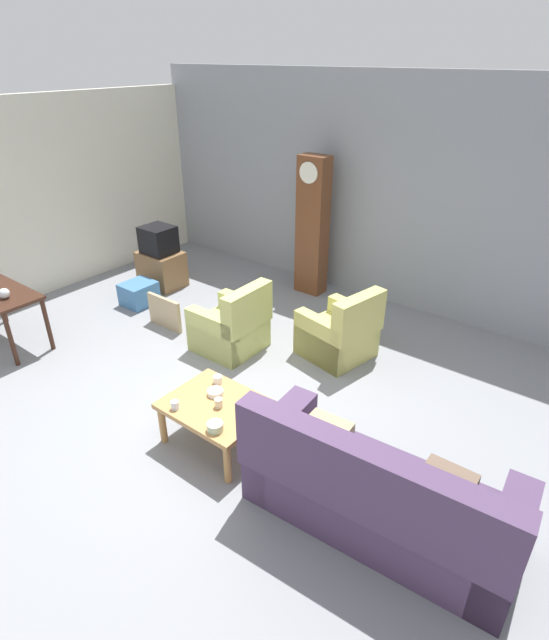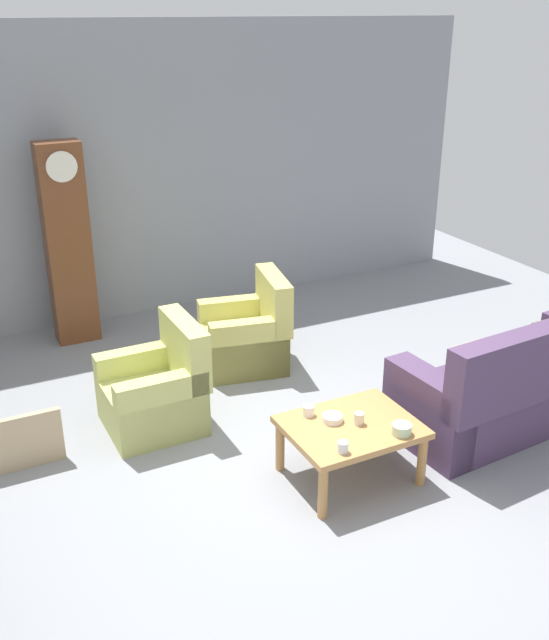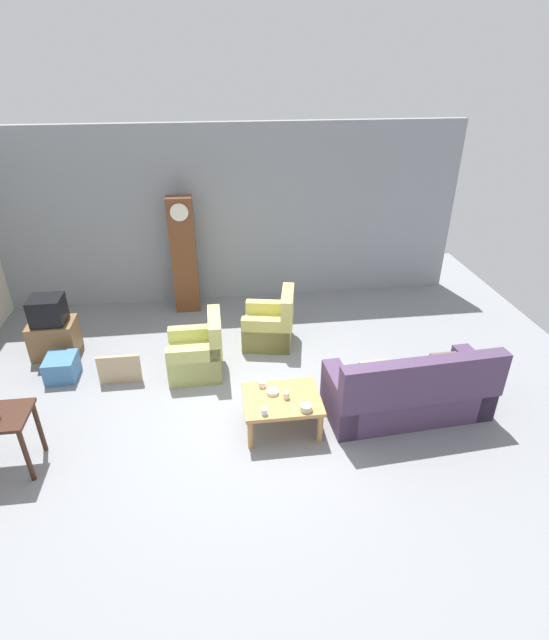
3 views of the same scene
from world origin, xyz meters
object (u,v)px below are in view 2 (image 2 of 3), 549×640
(couch_floral, at_px, (517,386))
(cup_white_porcelain, at_px, (308,411))
(bowl_white_stacked, at_px, (332,418))
(cup_cream_tall, at_px, (359,418))
(coffee_table_wood, at_px, (351,432))
(grandfather_clock, at_px, (68,245))
(armchair_olive_far, at_px, (247,336))
(framed_picture_leaning, at_px, (23,442))
(armchair_olive_near, at_px, (157,393))
(bowl_shallow_green, at_px, (402,429))
(cup_blue_rimmed, at_px, (343,447))

(couch_floral, height_order, cup_white_porcelain, couch_floral)
(bowl_white_stacked, bearing_deg, cup_cream_tall, -37.10)
(coffee_table_wood, xyz_separation_m, cup_white_porcelain, (-0.22, 0.26, 0.11))
(grandfather_clock, bearing_deg, coffee_table_wood, -70.00)
(coffee_table_wood, bearing_deg, bowl_white_stacked, 136.69)
(armchair_olive_far, distance_m, framed_picture_leaning, 2.43)
(armchair_olive_near, xyz_separation_m, bowl_shallow_green, (1.30, -1.65, 0.19))
(cup_cream_tall, bearing_deg, bowl_white_stacked, 142.90)
(grandfather_clock, bearing_deg, bowl_white_stacked, -71.03)
(cup_white_porcelain, distance_m, bowl_shallow_green, 0.71)
(coffee_table_wood, xyz_separation_m, cup_cream_tall, (0.05, -0.02, 0.11))
(couch_floral, relative_size, armchair_olive_far, 2.33)
(armchair_olive_near, xyz_separation_m, armchair_olive_far, (1.16, 0.69, 0.00))
(framed_picture_leaning, bearing_deg, armchair_olive_far, 20.05)
(couch_floral, bearing_deg, bowl_shallow_green, -167.84)
(bowl_white_stacked, bearing_deg, cup_blue_rimmed, -110.93)
(grandfather_clock, height_order, cup_cream_tall, grandfather_clock)
(framed_picture_leaning, bearing_deg, coffee_table_wood, -29.65)
(couch_floral, distance_m, armchair_olive_far, 2.57)
(armchair_olive_far, height_order, bowl_shallow_green, armchair_olive_far)
(cup_cream_tall, height_order, bowl_shallow_green, cup_cream_tall)
(cup_white_porcelain, bearing_deg, cup_cream_tall, -45.26)
(cup_cream_tall, distance_m, bowl_white_stacked, 0.20)
(cup_cream_tall, bearing_deg, coffee_table_wood, 158.93)
(framed_picture_leaning, relative_size, cup_white_porcelain, 6.77)
(couch_floral, height_order, armchair_olive_far, couch_floral)
(couch_floral, relative_size, framed_picture_leaning, 3.59)
(coffee_table_wood, bearing_deg, grandfather_clock, 110.00)
(bowl_white_stacked, height_order, bowl_shallow_green, bowl_shallow_green)
(cup_blue_rimmed, bearing_deg, bowl_white_stacked, 69.07)
(couch_floral, xyz_separation_m, bowl_white_stacked, (-1.77, 0.07, 0.13))
(coffee_table_wood, distance_m, grandfather_clock, 3.74)
(framed_picture_leaning, bearing_deg, cup_cream_tall, -29.46)
(grandfather_clock, bearing_deg, framed_picture_leaning, -112.28)
(armchair_olive_far, xyz_separation_m, cup_blue_rimmed, (-0.36, -2.35, 0.20))
(couch_floral, height_order, coffee_table_wood, couch_floral)
(couch_floral, bearing_deg, cup_white_porcelain, 173.21)
(cup_white_porcelain, height_order, cup_cream_tall, cup_cream_tall)
(cup_blue_rimmed, relative_size, cup_cream_tall, 0.91)
(grandfather_clock, distance_m, bowl_white_stacked, 3.60)
(grandfather_clock, relative_size, cup_cream_tall, 23.32)
(armchair_olive_far, bearing_deg, bowl_white_stacked, -96.26)
(bowl_shallow_green, bearing_deg, grandfather_clock, 112.02)
(armchair_olive_near, xyz_separation_m, coffee_table_wood, (1.05, -1.37, 0.09))
(armchair_olive_far, relative_size, bowl_white_stacked, 5.98)
(armchair_olive_near, height_order, bowl_shallow_green, armchair_olive_near)
(grandfather_clock, bearing_deg, cup_blue_rimmed, -74.93)
(framed_picture_leaning, relative_size, cup_cream_tall, 6.67)
(armchair_olive_far, xyz_separation_m, framed_picture_leaning, (-2.28, -0.83, -0.08))
(armchair_olive_near, xyz_separation_m, cup_white_porcelain, (0.83, -1.12, 0.20))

